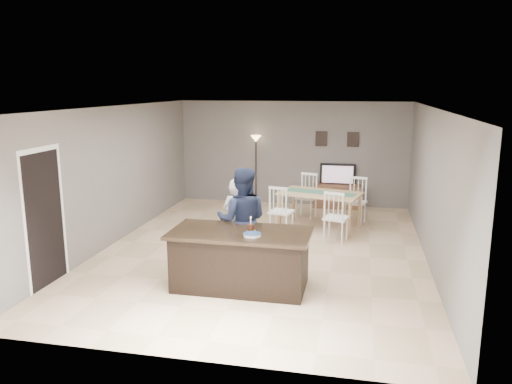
% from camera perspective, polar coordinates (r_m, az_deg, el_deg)
% --- Properties ---
extents(floor, '(8.00, 8.00, 0.00)m').
position_cam_1_polar(floor, '(9.59, 0.79, -6.69)').
color(floor, '#D1AB86').
rests_on(floor, ground).
extents(room_shell, '(8.00, 8.00, 8.00)m').
position_cam_1_polar(room_shell, '(9.19, 0.82, 3.27)').
color(room_shell, slate).
rests_on(room_shell, floor).
extents(kitchen_island, '(2.15, 1.10, 0.90)m').
position_cam_1_polar(kitchen_island, '(7.78, -1.78, -7.67)').
color(kitchen_island, black).
rests_on(kitchen_island, floor).
extents(tv_console, '(1.20, 0.40, 0.60)m').
position_cam_1_polar(tv_console, '(13.00, 9.21, -0.48)').
color(tv_console, brown).
rests_on(tv_console, floor).
extents(television, '(0.91, 0.12, 0.53)m').
position_cam_1_polar(television, '(12.96, 9.31, 2.02)').
color(television, black).
rests_on(television, tv_console).
extents(tv_screen_glow, '(0.78, 0.00, 0.78)m').
position_cam_1_polar(tv_screen_glow, '(12.88, 9.30, 1.99)').
color(tv_screen_glow, orange).
rests_on(tv_screen_glow, tv_console).
extents(picture_frames, '(1.10, 0.02, 0.38)m').
position_cam_1_polar(picture_frames, '(12.98, 9.25, 5.99)').
color(picture_frames, black).
rests_on(picture_frames, room_shell).
extents(doorway, '(0.00, 2.10, 2.65)m').
position_cam_1_polar(doorway, '(8.34, -23.09, -1.55)').
color(doorway, black).
rests_on(doorway, floor).
extents(woman, '(0.66, 0.52, 1.57)m').
position_cam_1_polar(woman, '(8.51, -2.11, -3.60)').
color(woman, silver).
rests_on(woman, floor).
extents(man, '(0.94, 0.77, 1.78)m').
position_cam_1_polar(man, '(8.30, -1.60, -3.25)').
color(man, '#1A223A').
rests_on(man, floor).
extents(birthday_cake, '(0.14, 0.14, 0.22)m').
position_cam_1_polar(birthday_cake, '(7.67, -0.61, -4.05)').
color(birthday_cake, '#ECBB45').
rests_on(birthday_cake, kitchen_island).
extents(plate_stack, '(0.27, 0.27, 0.04)m').
position_cam_1_polar(plate_stack, '(7.41, -0.45, -4.89)').
color(plate_stack, white).
rests_on(plate_stack, kitchen_island).
extents(dining_table, '(2.06, 2.28, 1.05)m').
position_cam_1_polar(dining_table, '(10.96, 7.33, -0.77)').
color(dining_table, tan).
rests_on(dining_table, floor).
extents(floor_lamp, '(0.27, 0.27, 1.82)m').
position_cam_1_polar(floor_lamp, '(13.09, -0.01, 4.71)').
color(floor_lamp, black).
rests_on(floor_lamp, floor).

